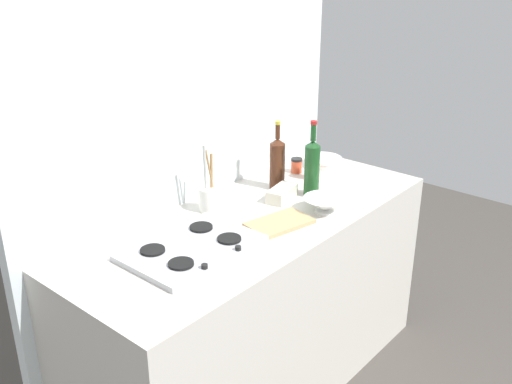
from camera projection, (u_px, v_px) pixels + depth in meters
name	position (u px, v px, depth m)	size (l,w,h in m)	color
ground_plane	(256.00, 381.00, 2.90)	(6.00, 6.00, 0.00)	#47423D
counter_block	(256.00, 305.00, 2.72)	(1.80, 0.70, 0.90)	beige
backsplash_panel	(193.00, 142.00, 2.67)	(1.90, 0.06, 2.33)	silver
stovetop_hob	(192.00, 248.00, 2.26)	(0.51, 0.35, 0.04)	#B2B2B7
plate_stack	(323.00, 161.00, 3.15)	(0.20, 0.20, 0.04)	white
wine_bottle_leftmost	(277.00, 163.00, 2.80)	(0.07, 0.07, 0.34)	#472314
wine_bottle_mid_left	(312.00, 167.00, 2.72)	(0.07, 0.07, 0.36)	#19471E
mixing_bowl	(325.00, 204.00, 2.58)	(0.19, 0.19, 0.07)	white
butter_dish	(282.00, 194.00, 2.71)	(0.17, 0.08, 0.06)	silver
utensil_crock	(209.00, 197.00, 2.59)	(0.09, 0.09, 0.31)	silver
condiment_jar_front	(296.00, 165.00, 3.04)	(0.06, 0.06, 0.08)	#C64C2D
condiment_jar_rear	(311.00, 169.00, 2.95)	(0.06, 0.06, 0.10)	#C64C2D
cutting_board	(279.00, 223.00, 2.47)	(0.27, 0.16, 0.02)	tan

